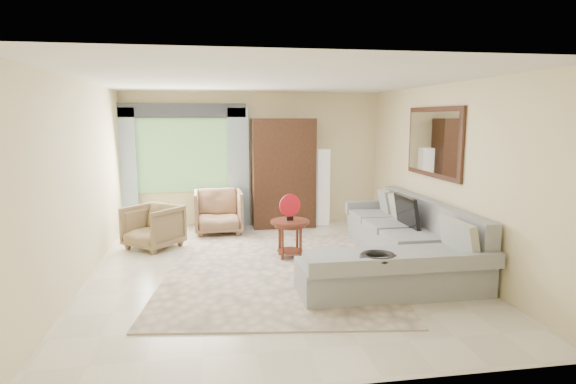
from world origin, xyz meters
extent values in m
plane|color=silver|center=(0.00, 0.00, 0.00)|extent=(6.00, 6.00, 0.00)
cube|color=beige|center=(0.04, 0.00, 0.01)|extent=(3.51, 4.37, 0.02)
cube|color=gray|center=(2.00, 0.50, 0.20)|extent=(0.90, 2.40, 0.40)
cube|color=gray|center=(1.30, -1.10, 0.20)|extent=(2.30, 0.80, 0.40)
cube|color=gray|center=(2.35, 0.10, 0.65)|extent=(0.20, 3.20, 0.50)
cube|color=gray|center=(2.00, 1.78, 0.51)|extent=(0.90, 0.16, 0.22)
cube|color=gray|center=(1.30, -1.55, 0.49)|extent=(2.30, 0.10, 0.18)
cube|color=black|center=(2.05, 0.28, 0.72)|extent=(0.14, 0.74, 0.48)
torus|color=black|center=(1.00, -1.39, 0.55)|extent=(0.43, 0.43, 0.09)
cylinder|color=#522216|center=(0.31, 0.54, 0.57)|extent=(0.59, 0.59, 0.04)
cylinder|color=#522216|center=(0.31, 0.54, 0.26)|extent=(0.39, 0.39, 0.53)
cylinder|color=red|center=(0.31, 0.54, 0.82)|extent=(0.34, 0.10, 0.34)
imported|color=olive|center=(-1.80, 1.48, 0.35)|extent=(1.08, 1.08, 0.71)
imported|color=#856548|center=(-0.72, 2.34, 0.40)|extent=(0.87, 0.90, 0.80)
imported|color=#999999|center=(-1.85, 2.65, 0.29)|extent=(0.65, 0.61, 0.58)
cube|color=black|center=(0.55, 2.72, 1.05)|extent=(1.20, 0.55, 2.10)
cube|color=silver|center=(1.35, 2.78, 0.75)|extent=(0.24, 0.24, 1.50)
cube|color=#669E59|center=(-1.35, 2.97, 1.40)|extent=(1.80, 0.04, 1.40)
cube|color=#9EB7CC|center=(-2.40, 2.88, 1.15)|extent=(0.40, 0.08, 2.30)
cube|color=#9EB7CC|center=(-0.30, 2.88, 1.15)|extent=(0.40, 0.08, 2.30)
cube|color=#1E232D|center=(-1.35, 2.90, 2.25)|extent=(2.40, 0.12, 0.26)
cube|color=black|center=(2.47, 0.35, 1.75)|extent=(0.04, 1.70, 1.05)
cube|color=white|center=(2.45, 0.35, 1.75)|extent=(0.02, 1.54, 0.90)
camera|label=1|loc=(-0.88, -6.43, 2.12)|focal=30.00mm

